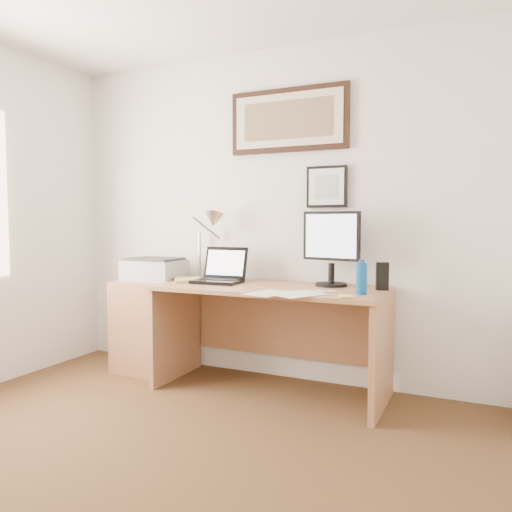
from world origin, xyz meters
The scene contains 18 objects.
floor centered at (0.00, 0.00, 0.00)m, with size 4.00×4.00×0.00m, color #4A311A.
wall_back centered at (0.00, 2.00, 1.25)m, with size 3.50×0.02×2.50m, color white.
side_cabinet centered at (-0.92, 1.68, 0.36)m, with size 0.50×0.40×0.73m, color #94613E.
water_bottle centered at (0.82, 1.51, 0.85)m, with size 0.07×0.07×0.19m, color #0B4A92.
bottle_cap centered at (0.82, 1.51, 0.95)m, with size 0.04×0.04×0.02m, color #0B4A92.
speaker centered at (0.89, 1.77, 0.84)m, with size 0.08×0.07×0.18m, color black.
paper_sheet_a centered at (0.28, 1.31, 0.75)m, with size 0.20×0.29×0.00m, color white.
paper_sheet_b centered at (0.47, 1.34, 0.75)m, with size 0.22×0.32×0.00m, color white.
sticky_pad centered at (0.76, 1.35, 0.76)m, with size 0.08×0.08×0.01m, color #E9E16E.
marker_pen centered at (0.59, 1.48, 0.76)m, with size 0.02×0.02×0.14m, color white.
book centered at (-0.61, 1.59, 0.76)m, with size 0.20×0.27×0.02m, color tan.
desk centered at (0.15, 1.72, 0.51)m, with size 1.60×0.70×0.75m.
laptop centered at (-0.27, 1.68, 0.81)m, with size 0.35×0.31×0.26m.
lcd_monitor centered at (0.53, 1.81, 1.04)m, with size 0.42×0.22×0.52m.
printer centered at (-0.89, 1.72, 0.82)m, with size 0.44×0.34×0.18m.
desk_lamp centered at (-0.41, 1.81, 1.19)m, with size 0.29×0.27×0.53m.
picture_large centered at (0.15, 1.97, 1.95)m, with size 0.92×0.04×0.47m.
picture_small centered at (0.45, 1.97, 1.45)m, with size 0.30×0.03×0.30m.
Camera 1 is at (1.51, -1.54, 1.20)m, focal length 35.00 mm.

